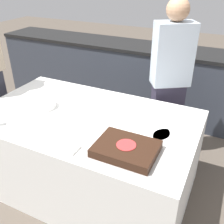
{
  "coord_description": "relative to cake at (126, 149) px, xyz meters",
  "views": [
    {
      "loc": [
        1.0,
        -1.56,
        1.82
      ],
      "look_at": [
        0.24,
        0.0,
        0.84
      ],
      "focal_mm": 42.0,
      "sensor_mm": 36.0,
      "label": 1
    }
  ],
  "objects": [
    {
      "name": "ground_plane",
      "position": [
        -0.49,
        0.29,
        -0.77
      ],
      "size": [
        14.0,
        14.0,
        0.0
      ],
      "primitive_type": "plane",
      "color": "brown"
    },
    {
      "name": "back_counter",
      "position": [
        -0.49,
        1.9,
        -0.31
      ],
      "size": [
        4.4,
        0.58,
        0.92
      ],
      "color": "#333842",
      "rests_on": "ground_plane"
    },
    {
      "name": "dining_table",
      "position": [
        -0.49,
        0.29,
        -0.4
      ],
      "size": [
        1.79,
        1.07,
        0.74
      ],
      "color": "white",
      "rests_on": "ground_plane"
    },
    {
      "name": "cake",
      "position": [
        0.0,
        0.0,
        0.0
      ],
      "size": [
        0.44,
        0.35,
        0.07
      ],
      "color": "#B7B2AD",
      "rests_on": "dining_table"
    },
    {
      "name": "plate_stack",
      "position": [
        -0.89,
        0.27,
        -0.0
      ],
      "size": [
        0.22,
        0.22,
        0.06
      ],
      "color": "white",
      "rests_on": "dining_table"
    },
    {
      "name": "side_plate_near_cake",
      "position": [
        0.1,
        0.31,
        -0.03
      ],
      "size": [
        0.22,
        0.22,
        0.0
      ],
      "color": "white",
      "rests_on": "dining_table"
    },
    {
      "name": "side_plate_right_edge",
      "position": [
        0.2,
        0.3,
        -0.03
      ],
      "size": [
        0.22,
        0.22,
        0.0
      ],
      "color": "white",
      "rests_on": "dining_table"
    },
    {
      "name": "utensil_pile",
      "position": [
        -0.38,
        -0.13,
        -0.02
      ],
      "size": [
        0.18,
        0.11,
        0.02
      ],
      "color": "white",
      "rests_on": "dining_table"
    },
    {
      "name": "person_cutting_cake",
      "position": [
        -0.0,
        1.05,
        0.06
      ],
      "size": [
        0.4,
        0.36,
        1.59
      ],
      "rotation": [
        0.0,
        0.0,
        -2.57
      ],
      "color": "#383347",
      "rests_on": "ground_plane"
    }
  ]
}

